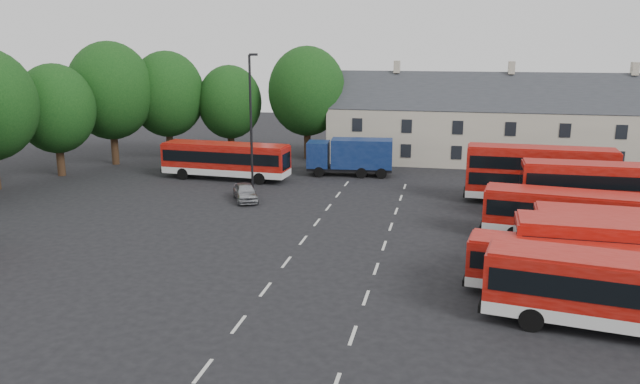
{
  "coord_description": "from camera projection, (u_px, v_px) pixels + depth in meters",
  "views": [
    {
      "loc": [
        8.59,
        -33.57,
        11.91
      ],
      "look_at": [
        0.28,
        5.7,
        2.2
      ],
      "focal_mm": 35.0,
      "sensor_mm": 36.0,
      "label": 1
    }
  ],
  "objects": [
    {
      "name": "bus_dd_north",
      "position": [
        540.0,
        172.0,
        46.27
      ],
      "size": [
        10.7,
        2.88,
        4.35
      ],
      "rotation": [
        0.0,
        0.0,
        -0.04
      ],
      "color": "silver",
      "rests_on": "ground"
    },
    {
      "name": "lamppost",
      "position": [
        251.0,
        119.0,
        49.93
      ],
      "size": [
        0.75,
        0.51,
        11.01
      ],
      "rotation": [
        0.0,
        0.0,
        0.41
      ],
      "color": "black",
      "rests_on": "ground"
    },
    {
      "name": "bus_row_e",
      "position": [
        578.0,
        213.0,
        37.56
      ],
      "size": [
        11.25,
        3.98,
        3.11
      ],
      "rotation": [
        0.0,
        0.0,
        -0.14
      ],
      "color": "silver",
      "rests_on": "ground"
    },
    {
      "name": "terrace_houses",
      "position": [
        507.0,
        126.0,
        61.26
      ],
      "size": [
        35.7,
        7.13,
        10.06
      ],
      "color": "beige",
      "rests_on": "ground"
    },
    {
      "name": "bus_north",
      "position": [
        226.0,
        158.0,
        54.93
      ],
      "size": [
        11.48,
        3.39,
        3.2
      ],
      "rotation": [
        0.0,
        0.0,
        -0.07
      ],
      "color": "silver",
      "rests_on": "ground"
    },
    {
      "name": "bus_row_b",
      "position": [
        576.0,
        267.0,
        29.05
      ],
      "size": [
        10.02,
        3.66,
        2.77
      ],
      "rotation": [
        0.0,
        0.0,
        -0.15
      ],
      "color": "silver",
      "rests_on": "ground"
    },
    {
      "name": "bus_dd_south",
      "position": [
        601.0,
        190.0,
        41.05
      ],
      "size": [
        10.19,
        2.52,
        4.16
      ],
      "rotation": [
        0.0,
        0.0,
        -0.02
      ],
      "color": "silver",
      "rests_on": "ground"
    },
    {
      "name": "lane_markings",
      "position": [
        343.0,
        243.0,
        37.85
      ],
      "size": [
        5.15,
        33.8,
        0.01
      ],
      "color": "beige",
      "rests_on": "ground"
    },
    {
      "name": "ground",
      "position": [
        295.0,
        251.0,
        36.45
      ],
      "size": [
        140.0,
        140.0,
        0.0
      ],
      "primitive_type": "plane",
      "color": "black",
      "rests_on": "ground"
    },
    {
      "name": "silver_car",
      "position": [
        245.0,
        192.0,
        47.76
      ],
      "size": [
        3.22,
        4.28,
        1.36
      ],
      "primitive_type": "imported",
      "rotation": [
        0.0,
        0.0,
        0.46
      ],
      "color": "#9D9FA4",
      "rests_on": "ground"
    },
    {
      "name": "bus_row_a",
      "position": [
        630.0,
        290.0,
        25.65
      ],
      "size": [
        11.79,
        4.44,
        3.26
      ],
      "rotation": [
        0.0,
        0.0,
        -0.16
      ],
      "color": "silver",
      "rests_on": "ground"
    },
    {
      "name": "treeline",
      "position": [
        128.0,
        100.0,
        57.47
      ],
      "size": [
        29.92,
        32.59,
        12.01
      ],
      "color": "black",
      "rests_on": "ground"
    },
    {
      "name": "box_truck",
      "position": [
        351.0,
        155.0,
        56.49
      ],
      "size": [
        7.86,
        3.15,
        3.35
      ],
      "rotation": [
        0.0,
        0.0,
        0.1
      ],
      "color": "black",
      "rests_on": "ground"
    }
  ]
}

